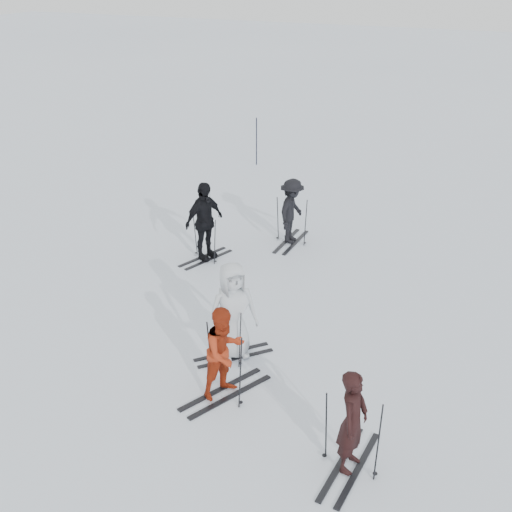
{
  "coord_description": "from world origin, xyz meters",
  "views": [
    {
      "loc": [
        5.23,
        -10.33,
        6.89
      ],
      "look_at": [
        0.0,
        1.0,
        1.0
      ],
      "focal_mm": 45.0,
      "sensor_mm": 36.0,
      "label": 1
    }
  ],
  "objects_px": {
    "skier_uphill_left": "(204,222)",
    "piste_marker": "(256,142)",
    "skier_red": "(225,353)",
    "skier_grey": "(233,312)",
    "skier_near_dark": "(353,423)",
    "skier_uphill_far": "(292,212)"
  },
  "relations": [
    {
      "from": "skier_uphill_left",
      "to": "piste_marker",
      "type": "xyz_separation_m",
      "value": [
        -2.15,
        7.71,
        -0.13
      ]
    },
    {
      "from": "skier_red",
      "to": "skier_grey",
      "type": "relative_size",
      "value": 0.87
    },
    {
      "from": "skier_uphill_left",
      "to": "skier_near_dark",
      "type": "bearing_deg",
      "value": -116.46
    },
    {
      "from": "skier_near_dark",
      "to": "skier_grey",
      "type": "bearing_deg",
      "value": 59.9
    },
    {
      "from": "skier_red",
      "to": "skier_uphill_far",
      "type": "distance_m",
      "value": 6.61
    },
    {
      "from": "piste_marker",
      "to": "skier_uphill_far",
      "type": "bearing_deg",
      "value": -57.71
    },
    {
      "from": "skier_red",
      "to": "skier_uphill_left",
      "type": "xyz_separation_m",
      "value": [
        -2.94,
        4.62,
        0.16
      ]
    },
    {
      "from": "skier_uphill_left",
      "to": "skier_uphill_far",
      "type": "xyz_separation_m",
      "value": [
        1.56,
        1.84,
        -0.13
      ]
    },
    {
      "from": "skier_grey",
      "to": "piste_marker",
      "type": "xyz_separation_m",
      "value": [
        -4.7,
        11.24,
        -0.1
      ]
    },
    {
      "from": "skier_grey",
      "to": "skier_uphill_far",
      "type": "relative_size",
      "value": 1.11
    },
    {
      "from": "skier_red",
      "to": "skier_uphill_far",
      "type": "bearing_deg",
      "value": 35.97
    },
    {
      "from": "skier_uphill_left",
      "to": "skier_uphill_far",
      "type": "bearing_deg",
      "value": -21.61
    },
    {
      "from": "skier_grey",
      "to": "piste_marker",
      "type": "relative_size",
      "value": 1.12
    },
    {
      "from": "skier_near_dark",
      "to": "skier_uphill_far",
      "type": "relative_size",
      "value": 0.97
    },
    {
      "from": "skier_uphill_left",
      "to": "piste_marker",
      "type": "distance_m",
      "value": 8.01
    },
    {
      "from": "skier_uphill_left",
      "to": "skier_uphill_far",
      "type": "distance_m",
      "value": 2.41
    },
    {
      "from": "skier_grey",
      "to": "piste_marker",
      "type": "height_order",
      "value": "skier_grey"
    },
    {
      "from": "skier_uphill_left",
      "to": "skier_uphill_far",
      "type": "relative_size",
      "value": 1.15
    },
    {
      "from": "skier_uphill_far",
      "to": "skier_near_dark",
      "type": "bearing_deg",
      "value": -152.3
    },
    {
      "from": "skier_near_dark",
      "to": "skier_grey",
      "type": "relative_size",
      "value": 0.87
    },
    {
      "from": "skier_uphill_far",
      "to": "skier_grey",
      "type": "bearing_deg",
      "value": -169.82
    },
    {
      "from": "skier_red",
      "to": "skier_grey",
      "type": "bearing_deg",
      "value": 43.64
    }
  ]
}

